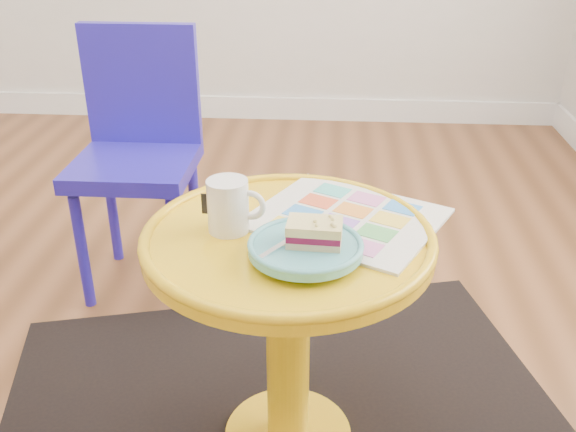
# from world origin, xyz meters

# --- Properties ---
(floor) EXTENTS (4.00, 4.00, 0.00)m
(floor) POSITION_xyz_m (0.00, 0.00, 0.00)
(floor) COLOR brown
(floor) RESTS_ON ground
(side_table) EXTENTS (0.56, 0.56, 0.53)m
(side_table) POSITION_xyz_m (0.73, -0.31, 0.38)
(side_table) COLOR gold
(side_table) RESTS_ON ground
(chair) EXTENTS (0.34, 0.34, 0.78)m
(chair) POSITION_xyz_m (0.24, 0.38, 0.45)
(chair) COLOR #251AAE
(chair) RESTS_ON ground
(newspaper) EXTENTS (0.44, 0.42, 0.01)m
(newspaper) POSITION_xyz_m (0.84, -0.23, 0.53)
(newspaper) COLOR silver
(newspaper) RESTS_ON side_table
(mug) EXTENTS (0.11, 0.08, 0.10)m
(mug) POSITION_xyz_m (0.62, -0.30, 0.58)
(mug) COLOR white
(mug) RESTS_ON side_table
(plate) EXTENTS (0.20, 0.20, 0.02)m
(plate) POSITION_xyz_m (0.77, -0.39, 0.55)
(plate) COLOR #54AAB3
(plate) RESTS_ON newspaper
(cake_slice) EXTENTS (0.10, 0.07, 0.04)m
(cake_slice) POSITION_xyz_m (0.78, -0.39, 0.58)
(cake_slice) COLOR #D3BC8C
(cake_slice) RESTS_ON plate
(fork) EXTENTS (0.09, 0.13, 0.00)m
(fork) POSITION_xyz_m (0.73, -0.39, 0.56)
(fork) COLOR silver
(fork) RESTS_ON plate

